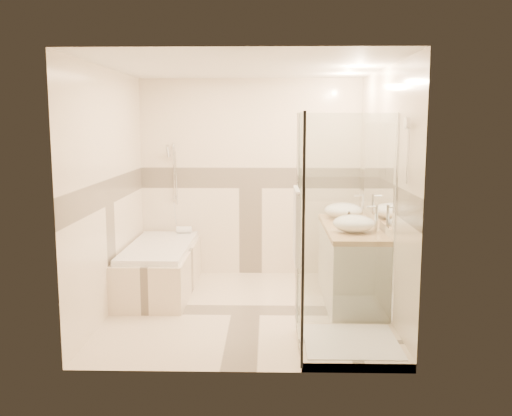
{
  "coord_description": "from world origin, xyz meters",
  "views": [
    {
      "loc": [
        0.24,
        -5.76,
        1.95
      ],
      "look_at": [
        0.1,
        0.25,
        1.05
      ],
      "focal_mm": 40.0,
      "sensor_mm": 36.0,
      "label": 1
    }
  ],
  "objects_px": {
    "bathtub": "(160,266)",
    "amenity_bottle_a": "(349,218)",
    "amenity_bottle_b": "(349,219)",
    "vanity": "(350,264)",
    "shower_enclosure": "(337,291)",
    "vessel_sink_near": "(343,210)",
    "vessel_sink_far": "(354,223)"
  },
  "relations": [
    {
      "from": "shower_enclosure",
      "to": "vessel_sink_near",
      "type": "height_order",
      "value": "shower_enclosure"
    },
    {
      "from": "bathtub",
      "to": "shower_enclosure",
      "type": "relative_size",
      "value": 0.83
    },
    {
      "from": "amenity_bottle_a",
      "to": "vessel_sink_far",
      "type": "bearing_deg",
      "value": -90.0
    },
    {
      "from": "vanity",
      "to": "amenity_bottle_b",
      "type": "bearing_deg",
      "value": 115.56
    },
    {
      "from": "amenity_bottle_b",
      "to": "vessel_sink_far",
      "type": "bearing_deg",
      "value": -90.0
    },
    {
      "from": "shower_enclosure",
      "to": "amenity_bottle_b",
      "type": "height_order",
      "value": "shower_enclosure"
    },
    {
      "from": "amenity_bottle_a",
      "to": "amenity_bottle_b",
      "type": "xyz_separation_m",
      "value": [
        0.0,
        0.02,
        -0.0
      ]
    },
    {
      "from": "vanity",
      "to": "amenity_bottle_a",
      "type": "relative_size",
      "value": 10.39
    },
    {
      "from": "vessel_sink_near",
      "to": "amenity_bottle_a",
      "type": "height_order",
      "value": "vessel_sink_near"
    },
    {
      "from": "vanity",
      "to": "vessel_sink_near",
      "type": "relative_size",
      "value": 3.65
    },
    {
      "from": "vanity",
      "to": "amenity_bottle_b",
      "type": "xyz_separation_m",
      "value": [
        -0.02,
        0.04,
        0.5
      ]
    },
    {
      "from": "bathtub",
      "to": "amenity_bottle_a",
      "type": "distance_m",
      "value": 2.24
    },
    {
      "from": "vessel_sink_far",
      "to": "amenity_bottle_a",
      "type": "xyz_separation_m",
      "value": [
        0.0,
        0.34,
        -0.01
      ]
    },
    {
      "from": "amenity_bottle_a",
      "to": "vessel_sink_near",
      "type": "bearing_deg",
      "value": 90.0
    },
    {
      "from": "vanity",
      "to": "amenity_bottle_a",
      "type": "xyz_separation_m",
      "value": [
        -0.02,
        0.02,
        0.5
      ]
    },
    {
      "from": "vanity",
      "to": "bathtub",
      "type": "bearing_deg",
      "value": 170.75
    },
    {
      "from": "vessel_sink_near",
      "to": "amenity_bottle_b",
      "type": "relative_size",
      "value": 3.0
    },
    {
      "from": "vanity",
      "to": "shower_enclosure",
      "type": "distance_m",
      "value": 1.31
    },
    {
      "from": "bathtub",
      "to": "shower_enclosure",
      "type": "distance_m",
      "value": 2.47
    },
    {
      "from": "vessel_sink_near",
      "to": "amenity_bottle_b",
      "type": "distance_m",
      "value": 0.48
    },
    {
      "from": "amenity_bottle_a",
      "to": "shower_enclosure",
      "type": "bearing_deg",
      "value": -101.91
    },
    {
      "from": "bathtub",
      "to": "vessel_sink_far",
      "type": "relative_size",
      "value": 3.96
    },
    {
      "from": "bathtub",
      "to": "vessel_sink_far",
      "type": "distance_m",
      "value": 2.32
    },
    {
      "from": "shower_enclosure",
      "to": "amenity_bottle_a",
      "type": "bearing_deg",
      "value": 78.09
    },
    {
      "from": "vanity",
      "to": "amenity_bottle_a",
      "type": "height_order",
      "value": "amenity_bottle_a"
    },
    {
      "from": "amenity_bottle_a",
      "to": "bathtub",
      "type": "bearing_deg",
      "value": 171.26
    },
    {
      "from": "vanity",
      "to": "shower_enclosure",
      "type": "height_order",
      "value": "shower_enclosure"
    },
    {
      "from": "amenity_bottle_a",
      "to": "amenity_bottle_b",
      "type": "height_order",
      "value": "amenity_bottle_a"
    },
    {
      "from": "vanity",
      "to": "shower_enclosure",
      "type": "relative_size",
      "value": 0.79
    },
    {
      "from": "vessel_sink_far",
      "to": "amenity_bottle_b",
      "type": "bearing_deg",
      "value": 90.0
    },
    {
      "from": "vanity",
      "to": "amenity_bottle_b",
      "type": "distance_m",
      "value": 0.5
    },
    {
      "from": "bathtub",
      "to": "amenity_bottle_b",
      "type": "xyz_separation_m",
      "value": [
        2.13,
        -0.31,
        0.62
      ]
    }
  ]
}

